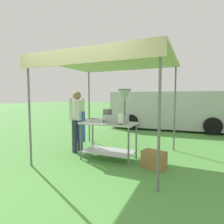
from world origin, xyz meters
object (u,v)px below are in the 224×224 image
object	(u,v)px
donut_tray	(98,121)
donut_fryer	(119,109)
vendor	(77,118)
supply_crate	(154,160)
menu_sign	(121,120)
donut_cart	(109,133)
van_silver	(170,110)
stall_canopy	(110,64)

from	to	relation	value
donut_tray	donut_fryer	world-z (taller)	donut_fryer
vendor	supply_crate	distance (m)	2.26
donut_tray	menu_sign	distance (m)	0.67
donut_cart	donut_tray	distance (m)	0.39
menu_sign	donut_cart	bearing A→B (deg)	155.02
vendor	van_silver	world-z (taller)	van_silver
stall_canopy	menu_sign	size ratio (longest dim) A/B	11.80
donut_tray	van_silver	xyz separation A→B (m)	(1.07, 5.05, -0.02)
donut_cart	menu_sign	bearing A→B (deg)	-24.98
donut_fryer	supply_crate	xyz separation A→B (m)	(0.87, -0.20, -1.01)
donut_cart	donut_fryer	xyz separation A→B (m)	(0.22, 0.09, 0.57)
donut_tray	supply_crate	world-z (taller)	donut_tray
donut_cart	supply_crate	bearing A→B (deg)	-5.85
donut_fryer	van_silver	bearing A→B (deg)	83.34
donut_tray	supply_crate	xyz separation A→B (m)	(1.36, -0.08, -0.72)
donut_fryer	vendor	world-z (taller)	donut_fryer
donut_tray	menu_sign	xyz separation A→B (m)	(0.64, -0.14, 0.08)
donut_fryer	vendor	size ratio (longest dim) A/B	0.48
stall_canopy	donut_fryer	xyz separation A→B (m)	(0.22, -0.01, -1.05)
donut_tray	vendor	world-z (taller)	vendor
menu_sign	vendor	size ratio (longest dim) A/B	0.15
stall_canopy	menu_sign	bearing A→B (deg)	-36.12
supply_crate	van_silver	xyz separation A→B (m)	(-0.29, 5.13, 0.70)
vendor	supply_crate	world-z (taller)	vendor
donut_fryer	menu_sign	world-z (taller)	donut_fryer
stall_canopy	donut_tray	size ratio (longest dim) A/B	6.04
stall_canopy	donut_cart	distance (m)	1.62
van_silver	stall_canopy	bearing A→B (deg)	-99.14
van_silver	menu_sign	bearing A→B (deg)	-94.65
donut_fryer	supply_crate	size ratio (longest dim) A/B	1.45
stall_canopy	van_silver	bearing A→B (deg)	80.86
donut_tray	vendor	size ratio (longest dim) A/B	0.30
donut_fryer	vendor	xyz separation A→B (m)	(-1.24, 0.13, -0.28)
supply_crate	vendor	bearing A→B (deg)	171.01
donut_cart	vendor	world-z (taller)	vendor
donut_fryer	menu_sign	xyz separation A→B (m)	(0.15, -0.26, -0.21)
donut_fryer	van_silver	distance (m)	4.98
donut_fryer	menu_sign	distance (m)	0.37
vendor	menu_sign	bearing A→B (deg)	-15.83
donut_cart	vendor	bearing A→B (deg)	167.73
stall_canopy	donut_cart	xyz separation A→B (m)	(0.00, -0.10, -1.62)
stall_canopy	van_silver	size ratio (longest dim) A/B	0.54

